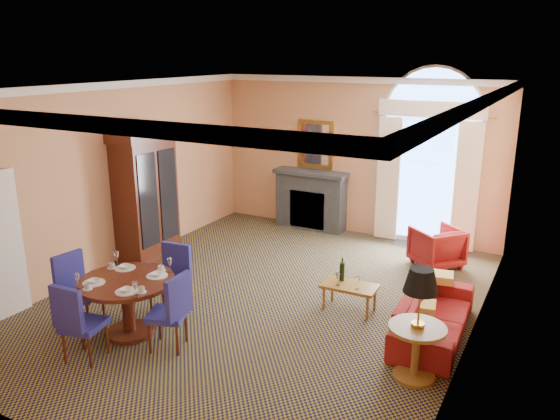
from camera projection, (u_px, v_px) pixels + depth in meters
The scene contains 12 objects.
ground at pixel (265, 299), 8.43m from camera, with size 7.50×7.50×0.00m, color #121135.
room_envelope at pixel (284, 131), 8.30m from camera, with size 6.04×7.52×3.45m.
armoire at pixel (145, 199), 9.75m from camera, with size 0.68×1.20×2.36m.
dining_table at pixel (127, 294), 7.21m from camera, with size 1.26×1.26×0.99m.
dining_chair_north at pixel (172, 274), 7.85m from camera, with size 0.55×0.55×1.03m.
dining_chair_south at pixel (76, 319), 6.55m from camera, with size 0.55×0.55×1.03m.
dining_chair_east at pixel (173, 307), 6.83m from camera, with size 0.59×0.59×1.03m.
dining_chair_west at pixel (76, 284), 7.51m from camera, with size 0.55×0.55×1.03m.
sofa at pixel (434, 315), 7.26m from camera, with size 2.01×0.78×0.59m, color maroon.
armchair at pixel (437, 247), 9.64m from camera, with size 0.76×0.78×0.71m, color maroon.
coffee_table at pixel (349, 285), 7.95m from camera, with size 0.81×0.47×0.77m.
side_table at pixel (419, 311), 6.15m from camera, with size 0.66×0.66×1.34m.
Camera 1 is at (3.88, -6.67, 3.67)m, focal length 35.00 mm.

